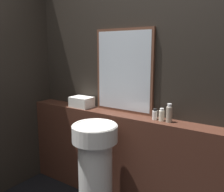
% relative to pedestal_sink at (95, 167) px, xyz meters
% --- Properties ---
extents(wall_back, '(8.00, 0.06, 2.50)m').
position_rel_pedestal_sink_xyz_m(wall_back, '(0.01, 0.51, 0.74)').
color(wall_back, black).
rests_on(wall_back, ground_plane).
extents(vanity_counter, '(2.24, 0.21, 0.93)m').
position_rel_pedestal_sink_xyz_m(vanity_counter, '(0.01, 0.37, -0.04)').
color(vanity_counter, '#422319').
rests_on(vanity_counter, ground_plane).
extents(pedestal_sink, '(0.40, 0.40, 0.91)m').
position_rel_pedestal_sink_xyz_m(pedestal_sink, '(0.00, 0.00, 0.00)').
color(pedestal_sink, white).
rests_on(pedestal_sink, ground_plane).
extents(mirror, '(0.64, 0.03, 0.82)m').
position_rel_pedestal_sink_xyz_m(mirror, '(0.01, 0.46, 0.84)').
color(mirror, '#563323').
rests_on(mirror, vanity_counter).
extents(towel_stack, '(0.24, 0.17, 0.11)m').
position_rel_pedestal_sink_xyz_m(towel_stack, '(-0.48, 0.37, 0.48)').
color(towel_stack, silver).
rests_on(towel_stack, vanity_counter).
extents(shampoo_bottle, '(0.05, 0.05, 0.10)m').
position_rel_pedestal_sink_xyz_m(shampoo_bottle, '(0.39, 0.37, 0.47)').
color(shampoo_bottle, white).
rests_on(shampoo_bottle, vanity_counter).
extents(conditioner_bottle, '(0.05, 0.05, 0.11)m').
position_rel_pedestal_sink_xyz_m(conditioner_bottle, '(0.46, 0.37, 0.48)').
color(conditioner_bottle, beige).
rests_on(conditioner_bottle, vanity_counter).
extents(lotion_bottle, '(0.05, 0.05, 0.16)m').
position_rel_pedestal_sink_xyz_m(lotion_bottle, '(0.53, 0.37, 0.50)').
color(lotion_bottle, gray).
rests_on(lotion_bottle, vanity_counter).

